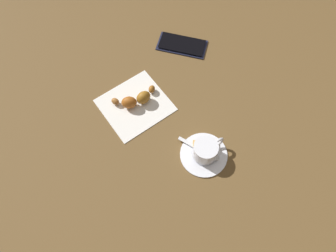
{
  "coord_description": "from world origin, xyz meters",
  "views": [
    {
      "loc": [
        0.27,
        -0.24,
        0.75
      ],
      "look_at": [
        -0.01,
        -0.01,
        0.02
      ],
      "focal_mm": 32.86,
      "sensor_mm": 36.0,
      "label": 1
    }
  ],
  "objects_px": {
    "teaspoon": "(205,152)",
    "espresso_cup": "(206,150)",
    "napkin": "(135,105)",
    "sugar_packet": "(205,145)",
    "croissant": "(136,99)",
    "saucer": "(204,154)",
    "cell_phone": "(182,45)"
  },
  "relations": [
    {
      "from": "sugar_packet",
      "to": "croissant",
      "type": "distance_m",
      "value": 0.23
    },
    {
      "from": "napkin",
      "to": "croissant",
      "type": "xyz_separation_m",
      "value": [
        -0.0,
        0.01,
        0.02
      ]
    },
    {
      "from": "sugar_packet",
      "to": "croissant",
      "type": "bearing_deg",
      "value": -31.07
    },
    {
      "from": "croissant",
      "to": "saucer",
      "type": "bearing_deg",
      "value": 8.11
    },
    {
      "from": "saucer",
      "to": "croissant",
      "type": "xyz_separation_m",
      "value": [
        -0.24,
        -0.03,
        0.02
      ]
    },
    {
      "from": "espresso_cup",
      "to": "napkin",
      "type": "bearing_deg",
      "value": -169.78
    },
    {
      "from": "saucer",
      "to": "croissant",
      "type": "relative_size",
      "value": 0.96
    },
    {
      "from": "sugar_packet",
      "to": "napkin",
      "type": "xyz_separation_m",
      "value": [
        -0.22,
        -0.06,
        -0.01
      ]
    },
    {
      "from": "croissant",
      "to": "cell_phone",
      "type": "bearing_deg",
      "value": 106.29
    },
    {
      "from": "saucer",
      "to": "cell_phone",
      "type": "bearing_deg",
      "value": 146.36
    },
    {
      "from": "espresso_cup",
      "to": "cell_phone",
      "type": "relative_size",
      "value": 0.53
    },
    {
      "from": "espresso_cup",
      "to": "saucer",
      "type": "bearing_deg",
      "value": -109.73
    },
    {
      "from": "sugar_packet",
      "to": "croissant",
      "type": "relative_size",
      "value": 0.49
    },
    {
      "from": "croissant",
      "to": "napkin",
      "type": "bearing_deg",
      "value": -73.08
    },
    {
      "from": "espresso_cup",
      "to": "napkin",
      "type": "height_order",
      "value": "espresso_cup"
    },
    {
      "from": "teaspoon",
      "to": "espresso_cup",
      "type": "bearing_deg",
      "value": -74.62
    },
    {
      "from": "sugar_packet",
      "to": "teaspoon",
      "type": "bearing_deg",
      "value": 94.85
    },
    {
      "from": "saucer",
      "to": "teaspoon",
      "type": "relative_size",
      "value": 1.05
    },
    {
      "from": "saucer",
      "to": "napkin",
      "type": "relative_size",
      "value": 0.69
    },
    {
      "from": "teaspoon",
      "to": "sugar_packet",
      "type": "height_order",
      "value": "teaspoon"
    },
    {
      "from": "teaspoon",
      "to": "napkin",
      "type": "relative_size",
      "value": 0.66
    },
    {
      "from": "teaspoon",
      "to": "cell_phone",
      "type": "relative_size",
      "value": 0.7
    },
    {
      "from": "teaspoon",
      "to": "napkin",
      "type": "height_order",
      "value": "teaspoon"
    },
    {
      "from": "espresso_cup",
      "to": "napkin",
      "type": "relative_size",
      "value": 0.5
    },
    {
      "from": "espresso_cup",
      "to": "teaspoon",
      "type": "height_order",
      "value": "espresso_cup"
    },
    {
      "from": "teaspoon",
      "to": "croissant",
      "type": "height_order",
      "value": "croissant"
    },
    {
      "from": "saucer",
      "to": "espresso_cup",
      "type": "relative_size",
      "value": 1.4
    },
    {
      "from": "espresso_cup",
      "to": "napkin",
      "type": "distance_m",
      "value": 0.24
    },
    {
      "from": "espresso_cup",
      "to": "croissant",
      "type": "xyz_separation_m",
      "value": [
        -0.24,
        -0.04,
        -0.01
      ]
    },
    {
      "from": "saucer",
      "to": "espresso_cup",
      "type": "distance_m",
      "value": 0.03
    },
    {
      "from": "espresso_cup",
      "to": "teaspoon",
      "type": "xyz_separation_m",
      "value": [
        -0.0,
        0.0,
        -0.02
      ]
    },
    {
      "from": "napkin",
      "to": "croissant",
      "type": "distance_m",
      "value": 0.02
    }
  ]
}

